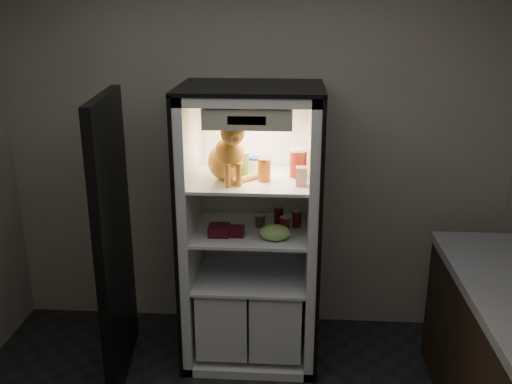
# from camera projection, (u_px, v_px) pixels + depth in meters

# --- Properties ---
(room_shell) EXTENTS (3.60, 3.60, 3.60)m
(room_shell) POSITION_uv_depth(u_px,v_px,m) (226.00, 194.00, 2.29)
(room_shell) COLOR white
(room_shell) RESTS_ON floor
(refrigerator) EXTENTS (0.90, 0.72, 1.88)m
(refrigerator) POSITION_uv_depth(u_px,v_px,m) (252.00, 246.00, 3.86)
(refrigerator) COLOR white
(refrigerator) RESTS_ON floor
(fridge_door) EXTENTS (0.16, 0.87, 1.85)m
(fridge_door) POSITION_uv_depth(u_px,v_px,m) (114.00, 244.00, 3.58)
(fridge_door) COLOR black
(fridge_door) RESTS_ON floor
(tabby_cat) EXTENTS (0.41, 0.44, 0.44)m
(tabby_cat) POSITION_uv_depth(u_px,v_px,m) (228.00, 155.00, 3.53)
(tabby_cat) COLOR orange
(tabby_cat) RESTS_ON refrigerator
(parmesan_shaker) EXTENTS (0.06, 0.06, 0.16)m
(parmesan_shaker) POSITION_uv_depth(u_px,v_px,m) (244.00, 165.00, 3.63)
(parmesan_shaker) COLOR #248735
(parmesan_shaker) RESTS_ON refrigerator
(mayo_tub) EXTENTS (0.08, 0.08, 0.11)m
(mayo_tub) POSITION_uv_depth(u_px,v_px,m) (255.00, 165.00, 3.72)
(mayo_tub) COLOR white
(mayo_tub) RESTS_ON refrigerator
(salsa_jar) EXTENTS (0.08, 0.08, 0.15)m
(salsa_jar) POSITION_uv_depth(u_px,v_px,m) (264.00, 170.00, 3.56)
(salsa_jar) COLOR maroon
(salsa_jar) RESTS_ON refrigerator
(pepper_jar) EXTENTS (0.11, 0.11, 0.19)m
(pepper_jar) POSITION_uv_depth(u_px,v_px,m) (298.00, 163.00, 3.64)
(pepper_jar) COLOR #9B2814
(pepper_jar) RESTS_ON refrigerator
(cream_carton) EXTENTS (0.07, 0.07, 0.12)m
(cream_carton) POSITION_uv_depth(u_px,v_px,m) (301.00, 176.00, 3.47)
(cream_carton) COLOR white
(cream_carton) RESTS_ON refrigerator
(soda_can_a) EXTENTS (0.06, 0.06, 0.12)m
(soda_can_a) POSITION_uv_depth(u_px,v_px,m) (279.00, 215.00, 3.84)
(soda_can_a) COLOR black
(soda_can_a) RESTS_ON refrigerator
(soda_can_b) EXTENTS (0.06, 0.06, 0.11)m
(soda_can_b) POSITION_uv_depth(u_px,v_px,m) (297.00, 219.00, 3.77)
(soda_can_b) COLOR black
(soda_can_b) RESTS_ON refrigerator
(soda_can_c) EXTENTS (0.06, 0.06, 0.12)m
(soda_can_c) POSITION_uv_depth(u_px,v_px,m) (285.00, 226.00, 3.64)
(soda_can_c) COLOR black
(soda_can_c) RESTS_ON refrigerator
(condiment_jar) EXTENTS (0.06, 0.06, 0.09)m
(condiment_jar) POSITION_uv_depth(u_px,v_px,m) (260.00, 220.00, 3.78)
(condiment_jar) COLOR #503117
(condiment_jar) RESTS_ON refrigerator
(grape_bag) EXTENTS (0.20, 0.14, 0.10)m
(grape_bag) POSITION_uv_depth(u_px,v_px,m) (275.00, 233.00, 3.56)
(grape_bag) COLOR #93C95D
(grape_bag) RESTS_ON refrigerator
(berry_box_left) EXTENTS (0.13, 0.13, 0.07)m
(berry_box_left) POSITION_uv_depth(u_px,v_px,m) (219.00, 230.00, 3.64)
(berry_box_left) COLOR #540E18
(berry_box_left) RESTS_ON refrigerator
(berry_box_right) EXTENTS (0.11, 0.11, 0.05)m
(berry_box_right) POSITION_uv_depth(u_px,v_px,m) (236.00, 231.00, 3.64)
(berry_box_right) COLOR #540E18
(berry_box_right) RESTS_ON refrigerator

